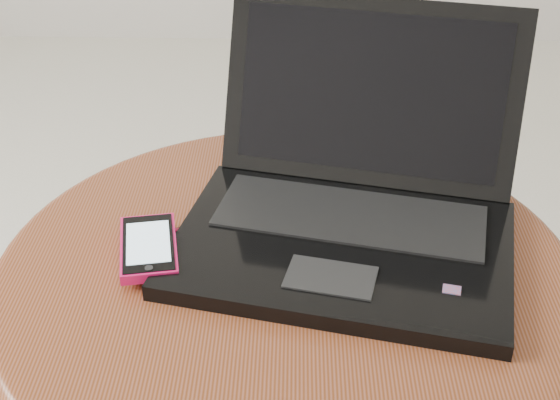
{
  "coord_description": "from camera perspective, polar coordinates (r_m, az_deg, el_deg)",
  "views": [
    {
      "loc": [
        0.02,
        -0.84,
        1.08
      ],
      "look_at": [
        0.0,
        -0.08,
        0.6
      ],
      "focal_mm": 50.4,
      "sensor_mm": 36.0,
      "label": 1
    }
  ],
  "objects": [
    {
      "name": "laptop",
      "position": [
        0.93,
        5.16,
        -0.02
      ],
      "size": [
        0.45,
        0.43,
        0.24
      ],
      "color": "black",
      "rests_on": "table"
    },
    {
      "name": "table",
      "position": [
        0.97,
        0.42,
        -9.92
      ],
      "size": [
        0.67,
        0.67,
        0.54
      ],
      "color": "#57311E",
      "rests_on": "ground"
    },
    {
      "name": "phone_pink",
      "position": [
        0.91,
        -9.51,
        -3.38
      ],
      "size": [
        0.08,
        0.13,
        0.01
      ],
      "color": "#DD1357",
      "rests_on": "phone_black"
    },
    {
      "name": "phone_black",
      "position": [
        0.91,
        -8.17,
        -4.26
      ],
      "size": [
        0.08,
        0.12,
        0.01
      ],
      "color": "black",
      "rests_on": "table"
    }
  ]
}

